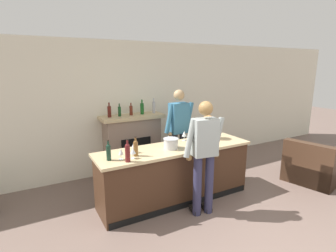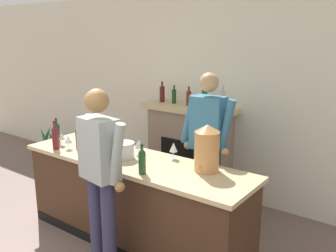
{
  "view_description": "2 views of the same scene",
  "coord_description": "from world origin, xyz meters",
  "px_view_note": "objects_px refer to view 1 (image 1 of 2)",
  "views": [
    {
      "loc": [
        -2.31,
        -1.5,
        2.25
      ],
      "look_at": [
        -0.24,
        2.25,
        1.26
      ],
      "focal_mm": 28.0,
      "sensor_mm": 36.0,
      "label": 1
    },
    {
      "loc": [
        2.3,
        -0.68,
        2.22
      ],
      "look_at": [
        0.05,
        2.35,
        1.27
      ],
      "focal_mm": 40.0,
      "sensor_mm": 36.0,
      "label": 2
    }
  ],
  "objects_px": {
    "wine_bottle_port_short": "(109,151)",
    "wine_glass_back_row": "(134,145)",
    "wine_bottle_chardonnay_pale": "(202,140)",
    "person_customer": "(204,154)",
    "person_bartender": "(179,131)",
    "fireplace_stone": "(132,144)",
    "copper_dispenser": "(208,126)",
    "wine_glass_near_bucket": "(133,151)",
    "wine_glass_front_right": "(184,134)",
    "wine_glass_mid_counter": "(169,138)",
    "wine_bottle_cabernet_heavy": "(128,152)",
    "wine_bottle_riesling_slim": "(136,147)",
    "wine_glass_by_dispenser": "(121,152)",
    "ice_bucket_steel": "(171,143)",
    "armchair_black": "(311,169)"
  },
  "relations": [
    {
      "from": "wine_glass_front_right",
      "to": "wine_glass_mid_counter",
      "type": "distance_m",
      "value": 0.4
    },
    {
      "from": "wine_bottle_port_short",
      "to": "wine_glass_mid_counter",
      "type": "relative_size",
      "value": 1.75
    },
    {
      "from": "person_customer",
      "to": "ice_bucket_steel",
      "type": "xyz_separation_m",
      "value": [
        -0.25,
        0.56,
        0.05
      ]
    },
    {
      "from": "person_customer",
      "to": "copper_dispenser",
      "type": "bearing_deg",
      "value": 49.51
    },
    {
      "from": "person_bartender",
      "to": "wine_bottle_port_short",
      "type": "bearing_deg",
      "value": -154.71
    },
    {
      "from": "wine_bottle_riesling_slim",
      "to": "wine_glass_near_bucket",
      "type": "bearing_deg",
      "value": -132.73
    },
    {
      "from": "wine_bottle_riesling_slim",
      "to": "wine_bottle_chardonnay_pale",
      "type": "bearing_deg",
      "value": -8.7
    },
    {
      "from": "wine_bottle_port_short",
      "to": "wine_glass_back_row",
      "type": "xyz_separation_m",
      "value": [
        0.44,
        0.14,
        -0.01
      ]
    },
    {
      "from": "person_customer",
      "to": "copper_dispenser",
      "type": "relative_size",
      "value": 3.86
    },
    {
      "from": "fireplace_stone",
      "to": "wine_bottle_cabernet_heavy",
      "type": "bearing_deg",
      "value": -113.06
    },
    {
      "from": "wine_glass_back_row",
      "to": "wine_glass_mid_counter",
      "type": "xyz_separation_m",
      "value": [
        0.66,
        0.09,
        -0.01
      ]
    },
    {
      "from": "fireplace_stone",
      "to": "armchair_black",
      "type": "relative_size",
      "value": 1.49
    },
    {
      "from": "wine_bottle_chardonnay_pale",
      "to": "wine_glass_front_right",
      "type": "height_order",
      "value": "wine_bottle_chardonnay_pale"
    },
    {
      "from": "wine_bottle_chardonnay_pale",
      "to": "wine_glass_front_right",
      "type": "bearing_deg",
      "value": 91.15
    },
    {
      "from": "wine_bottle_port_short",
      "to": "wine_glass_near_bucket",
      "type": "distance_m",
      "value": 0.34
    },
    {
      "from": "wine_glass_near_bucket",
      "to": "wine_glass_by_dispenser",
      "type": "distance_m",
      "value": 0.17
    },
    {
      "from": "wine_glass_back_row",
      "to": "wine_glass_by_dispenser",
      "type": "xyz_separation_m",
      "value": [
        -0.28,
        -0.2,
        -0.01
      ]
    },
    {
      "from": "wine_bottle_cabernet_heavy",
      "to": "wine_glass_near_bucket",
      "type": "relative_size",
      "value": 2.07
    },
    {
      "from": "wine_glass_back_row",
      "to": "wine_glass_mid_counter",
      "type": "relative_size",
      "value": 1.05
    },
    {
      "from": "fireplace_stone",
      "to": "person_customer",
      "type": "relative_size",
      "value": 0.9
    },
    {
      "from": "armchair_black",
      "to": "fireplace_stone",
      "type": "bearing_deg",
      "value": 143.75
    },
    {
      "from": "wine_bottle_port_short",
      "to": "wine_bottle_riesling_slim",
      "type": "relative_size",
      "value": 1.0
    },
    {
      "from": "person_customer",
      "to": "ice_bucket_steel",
      "type": "height_order",
      "value": "person_customer"
    },
    {
      "from": "wine_bottle_cabernet_heavy",
      "to": "wine_glass_by_dispenser",
      "type": "distance_m",
      "value": 0.14
    },
    {
      "from": "wine_bottle_chardonnay_pale",
      "to": "person_customer",
      "type": "bearing_deg",
      "value": -120.64
    },
    {
      "from": "copper_dispenser",
      "to": "wine_bottle_chardonnay_pale",
      "type": "distance_m",
      "value": 0.62
    },
    {
      "from": "fireplace_stone",
      "to": "wine_glass_back_row",
      "type": "distance_m",
      "value": 1.49
    },
    {
      "from": "wine_bottle_port_short",
      "to": "wine_glass_near_bucket",
      "type": "relative_size",
      "value": 1.88
    },
    {
      "from": "fireplace_stone",
      "to": "wine_glass_mid_counter",
      "type": "xyz_separation_m",
      "value": [
        0.17,
        -1.26,
        0.41
      ]
    },
    {
      "from": "wine_glass_front_right",
      "to": "wine_bottle_cabernet_heavy",
      "type": "bearing_deg",
      "value": -157.58
    },
    {
      "from": "wine_glass_front_right",
      "to": "wine_glass_mid_counter",
      "type": "bearing_deg",
      "value": -163.86
    },
    {
      "from": "armchair_black",
      "to": "wine_glass_near_bucket",
      "type": "distance_m",
      "value": 3.61
    },
    {
      "from": "person_customer",
      "to": "ice_bucket_steel",
      "type": "bearing_deg",
      "value": 114.21
    },
    {
      "from": "armchair_black",
      "to": "wine_glass_front_right",
      "type": "distance_m",
      "value": 2.65
    },
    {
      "from": "fireplace_stone",
      "to": "wine_glass_front_right",
      "type": "distance_m",
      "value": 1.34
    },
    {
      "from": "wine_glass_back_row",
      "to": "wine_glass_near_bucket",
      "type": "relative_size",
      "value": 1.14
    },
    {
      "from": "wine_bottle_chardonnay_pale",
      "to": "wine_glass_front_right",
      "type": "distance_m",
      "value": 0.52
    },
    {
      "from": "ice_bucket_steel",
      "to": "wine_bottle_chardonnay_pale",
      "type": "height_order",
      "value": "wine_bottle_chardonnay_pale"
    },
    {
      "from": "wine_bottle_riesling_slim",
      "to": "wine_glass_by_dispenser",
      "type": "relative_size",
      "value": 1.85
    },
    {
      "from": "person_customer",
      "to": "wine_bottle_chardonnay_pale",
      "type": "xyz_separation_m",
      "value": [
        0.2,
        0.34,
        0.09
      ]
    },
    {
      "from": "person_customer",
      "to": "wine_glass_back_row",
      "type": "relative_size",
      "value": 9.79
    },
    {
      "from": "fireplace_stone",
      "to": "copper_dispenser",
      "type": "height_order",
      "value": "fireplace_stone"
    },
    {
      "from": "fireplace_stone",
      "to": "ice_bucket_steel",
      "type": "relative_size",
      "value": 6.43
    },
    {
      "from": "person_bartender",
      "to": "wine_glass_back_row",
      "type": "distance_m",
      "value": 1.35
    },
    {
      "from": "wine_bottle_port_short",
      "to": "wine_glass_back_row",
      "type": "height_order",
      "value": "wine_bottle_port_short"
    },
    {
      "from": "person_bartender",
      "to": "fireplace_stone",
      "type": "bearing_deg",
      "value": 134.47
    },
    {
      "from": "wine_glass_back_row",
      "to": "wine_bottle_cabernet_heavy",
      "type": "bearing_deg",
      "value": -124.74
    },
    {
      "from": "person_bartender",
      "to": "wine_glass_front_right",
      "type": "bearing_deg",
      "value": -109.06
    },
    {
      "from": "wine_glass_mid_counter",
      "to": "person_bartender",
      "type": "bearing_deg",
      "value": 45.67
    },
    {
      "from": "copper_dispenser",
      "to": "wine_glass_mid_counter",
      "type": "bearing_deg",
      "value": -179.07
    }
  ]
}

